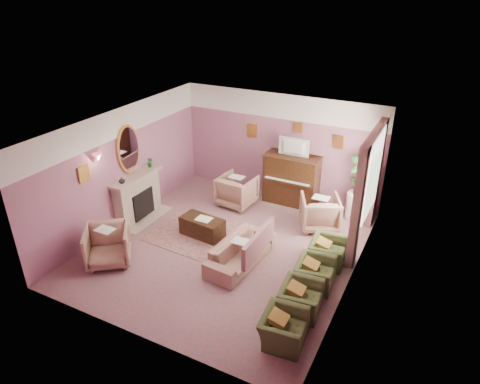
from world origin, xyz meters
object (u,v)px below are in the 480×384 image
at_px(sofa, 241,247).
at_px(floral_armchair_left, 237,189).
at_px(coffee_table, 202,227).
at_px(floral_armchair_front, 107,244).
at_px(floral_armchair_right, 320,211).
at_px(olive_chair_b, 301,294).
at_px(olive_chair_c, 315,269).
at_px(olive_chair_a, 284,324).
at_px(olive_chair_d, 328,248).
at_px(side_table, 357,206).
at_px(piano, 291,180).
at_px(television, 293,146).

bearing_deg(sofa, floral_armchair_left, 119.31).
xyz_separation_m(coffee_table, floral_armchair_front, (-1.19, -1.80, 0.23)).
relative_size(coffee_table, floral_armchair_right, 1.11).
height_order(olive_chair_b, olive_chair_c, same).
xyz_separation_m(floral_armchair_right, olive_chair_a, (0.58, -3.75, -0.10)).
height_order(floral_armchair_left, olive_chair_d, floral_armchair_left).
xyz_separation_m(sofa, olive_chair_a, (1.61, -1.63, -0.02)).
distance_m(coffee_table, side_table, 3.83).
xyz_separation_m(piano, floral_armchair_left, (-1.21, -0.79, -0.20)).
xyz_separation_m(piano, coffee_table, (-1.22, -2.50, -0.43)).
distance_m(sofa, olive_chair_d, 1.81).
relative_size(sofa, side_table, 2.61).
relative_size(coffee_table, floral_armchair_front, 1.11).
xyz_separation_m(sofa, olive_chair_d, (1.61, 0.83, -0.02)).
distance_m(coffee_table, floral_armchair_right, 2.80).
xyz_separation_m(sofa, floral_armchair_front, (-2.47, -1.26, 0.08)).
xyz_separation_m(floral_armchair_left, olive_chair_b, (2.87, -3.06, -0.10)).
distance_m(floral_armchair_right, olive_chair_a, 3.80).
bearing_deg(piano, side_table, -3.33).
height_order(floral_armchair_left, side_table, floral_armchair_left).
xyz_separation_m(television, floral_armchair_front, (-2.42, -4.25, -1.15)).
bearing_deg(television, sofa, -88.98).
relative_size(coffee_table, olive_chair_a, 1.24).
bearing_deg(sofa, olive_chair_c, 0.29).
distance_m(television, side_table, 2.16).
bearing_deg(coffee_table, television, 63.50).
relative_size(piano, olive_chair_b, 1.74).
bearing_deg(side_table, piano, 176.67).
relative_size(piano, olive_chair_c, 1.74).
distance_m(floral_armchair_front, olive_chair_b, 4.11).
relative_size(olive_chair_b, olive_chair_c, 1.00).
height_order(piano, floral_armchair_left, piano).
bearing_deg(side_table, floral_armchair_right, -129.98).
bearing_deg(sofa, olive_chair_b, -26.75).
bearing_deg(floral_armchair_right, floral_armchair_left, 176.63).
height_order(coffee_table, floral_armchair_front, floral_armchair_front).
distance_m(coffee_table, olive_chair_d, 2.90).
bearing_deg(floral_armchair_right, coffee_table, -145.53).
xyz_separation_m(coffee_table, side_table, (2.99, 2.40, 0.12)).
bearing_deg(olive_chair_c, side_table, 88.01).
distance_m(olive_chair_c, olive_chair_d, 0.82).
bearing_deg(coffee_table, piano, 63.96).
distance_m(floral_armchair_front, side_table, 5.92).
bearing_deg(olive_chair_d, sofa, -152.79).
distance_m(floral_armchair_left, olive_chair_c, 3.65).
bearing_deg(olive_chair_b, coffee_table, 154.94).
height_order(floral_armchair_front, olive_chair_d, floral_armchair_front).
xyz_separation_m(coffee_table, sofa, (1.27, -0.54, 0.14)).
bearing_deg(olive_chair_d, piano, 126.98).
bearing_deg(floral_armchair_left, floral_armchair_right, -3.37).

